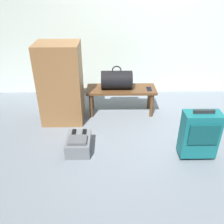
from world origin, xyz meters
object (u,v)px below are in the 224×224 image
(duffel_bag_black, at_px, (117,80))
(cell_phone, at_px, (149,89))
(bench, at_px, (121,92))
(suitcase_upright_teal, at_px, (199,134))
(backpack_grey, at_px, (79,143))
(side_cabinet, at_px, (61,84))

(duffel_bag_black, xyz_separation_m, cell_phone, (0.47, -0.04, -0.13))
(cell_phone, bearing_deg, duffel_bag_black, 175.02)
(bench, relative_size, duffel_bag_black, 2.27)
(suitcase_upright_teal, height_order, backpack_grey, suitcase_upright_teal)
(cell_phone, relative_size, suitcase_upright_teal, 0.23)
(bench, height_order, suitcase_upright_teal, suitcase_upright_teal)
(bench, distance_m, duffel_bag_black, 0.20)
(bench, height_order, duffel_bag_black, duffel_bag_black)
(suitcase_upright_teal, relative_size, backpack_grey, 1.62)
(bench, relative_size, suitcase_upright_teal, 1.62)
(suitcase_upright_teal, bearing_deg, backpack_grey, 173.72)
(duffel_bag_black, xyz_separation_m, side_cabinet, (-0.76, -0.20, 0.02))
(suitcase_upright_teal, distance_m, side_cabinet, 1.86)
(duffel_bag_black, distance_m, side_cabinet, 0.78)
(duffel_bag_black, bearing_deg, backpack_grey, -117.35)
(cell_phone, height_order, suitcase_upright_teal, suitcase_upright_teal)
(duffel_bag_black, distance_m, suitcase_upright_teal, 1.39)
(duffel_bag_black, relative_size, cell_phone, 3.06)
(duffel_bag_black, distance_m, backpack_grey, 1.12)
(backpack_grey, bearing_deg, duffel_bag_black, 62.65)
(bench, height_order, cell_phone, cell_phone)
(bench, distance_m, backpack_grey, 1.09)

